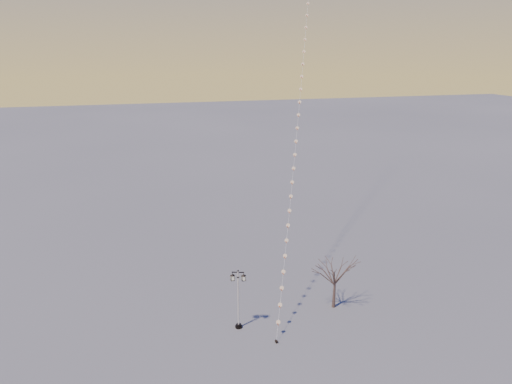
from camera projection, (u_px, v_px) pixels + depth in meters
name	position (u px, v px, depth m)	size (l,w,h in m)	color
ground	(274.00, 332.00, 31.96)	(300.00, 300.00, 0.00)	#5E5E5F
street_lamp	(238.00, 296.00, 31.71)	(1.12, 0.63, 4.55)	black
bare_tree	(335.00, 273.00, 34.20)	(2.49, 2.49, 4.13)	#49362D
kite_train	(304.00, 35.00, 41.57)	(15.46, 33.21, 40.82)	black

